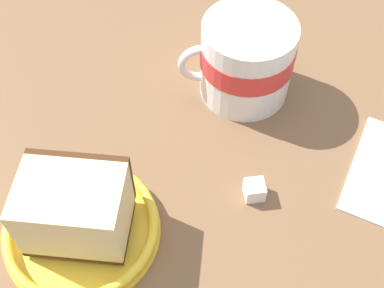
% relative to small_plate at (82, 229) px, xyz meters
% --- Properties ---
extents(ground_plane, '(1.17, 1.17, 0.03)m').
position_rel_small_plate_xyz_m(ground_plane, '(0.11, -0.01, -0.03)').
color(ground_plane, brown).
extents(small_plate, '(0.15, 0.15, 0.02)m').
position_rel_small_plate_xyz_m(small_plate, '(0.00, 0.00, 0.00)').
color(small_plate, yellow).
rests_on(small_plate, ground_plane).
extents(cake_slice, '(0.10, 0.11, 0.07)m').
position_rel_small_plate_xyz_m(cake_slice, '(0.00, 0.00, 0.04)').
color(cake_slice, '#472814').
rests_on(cake_slice, small_plate).
extents(tea_mug, '(0.10, 0.11, 0.09)m').
position_rel_small_plate_xyz_m(tea_mug, '(0.24, -0.03, 0.04)').
color(tea_mug, white).
rests_on(tea_mug, ground_plane).
extents(sugar_cube, '(0.03, 0.03, 0.02)m').
position_rel_small_plate_xyz_m(sugar_cube, '(0.13, -0.11, 0.00)').
color(sugar_cube, white).
rests_on(sugar_cube, ground_plane).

